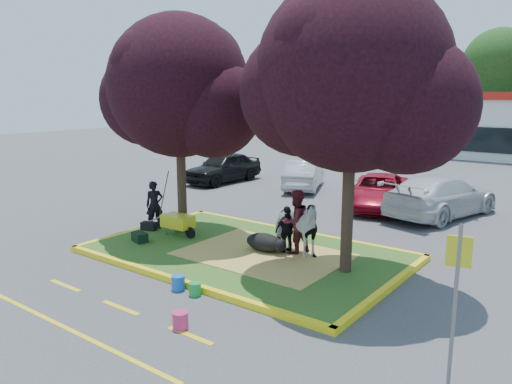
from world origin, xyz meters
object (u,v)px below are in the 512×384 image
Objects in this scene: sign_post at (456,289)px; bucket_blue at (178,283)px; car_black at (223,167)px; wheelbarrow at (178,221)px; bucket_green at (195,289)px; bucket_pink at (180,320)px; handler at (155,205)px; calf at (265,242)px; cow at (294,226)px; car_silver at (304,175)px.

sign_post reaches higher than bucket_blue.
wheelbarrow is at bearing -55.30° from car_black.
bucket_pink is at bearing -56.29° from bucket_green.
handler is 9.21m from car_black.
bucket_pink is at bearing -97.30° from handler.
bucket_blue reaches higher than bucket_green.
sign_post is 7.63× the size of bucket_blue.
handler is at bearing 170.29° from wheelbarrow.
bucket_pink is (4.16, -4.02, -0.42)m from wheelbarrow.
calf is 0.67× the size of wheelbarrow.
handler reaches higher than bucket_green.
cow reaches higher than calf.
calf is at bearing 96.29° from bucket_green.
car_black is at bearing 145.68° from calf.
sign_post is 0.64× the size of car_silver.
wheelbarrow is at bearing -66.60° from handler.
bucket_pink is 15.64m from car_black.
car_black is (-8.68, 11.07, 0.59)m from bucket_green.
car_silver is (4.10, 0.93, -0.08)m from car_black.
bucket_green is 1.57m from bucket_pink.
sign_post is 7.80× the size of bucket_pink.
bucket_blue is at bearing 180.00° from bucket_green.
bucket_pink is at bearing -179.97° from sign_post.
bucket_blue is (2.77, -2.72, -0.42)m from wheelbarrow.
car_silver is (-5.02, 8.67, -0.25)m from cow.
bucket_blue is at bearing -51.73° from car_black.
car_silver is at bearing 124.91° from calf.
calf is at bearing 137.38° from sign_post.
sign_post reaches higher than bucket_green.
wheelbarrow is 4.29m from bucket_green.
sign_post reaches higher than handler.
car_silver is (-1.29, 9.28, 0.07)m from wheelbarrow.
cow is 11.97m from car_black.
car_black is (-9.12, 7.74, -0.17)m from cow.
wheelbarrow is (-3.73, -0.61, -0.33)m from cow.
handler is 0.38× the size of car_silver.
sign_post is at bearing -112.52° from cow.
handler is at bearing -61.02° from car_black.
bucket_blue is at bearing -83.92° from calf.
sign_post reaches higher than wheelbarrow.
car_silver is at bearing 112.30° from bucket_pink.
bucket_blue is (-6.00, 0.22, -1.41)m from sign_post.
bucket_green is at bearing 164.51° from sign_post.
sign_post is at bearing -19.95° from calf.
car_black is at bearing 128.11° from bucket_green.
sign_post is (5.04, -3.55, 0.67)m from cow.
cow is at bearing 28.13° from calf.
car_black is at bearing 62.27° from cow.
cow is 5.40× the size of bucket_blue.
calf is 3.46× the size of bucket_pink.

